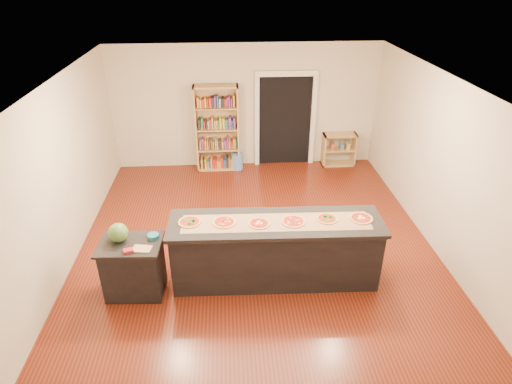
{
  "coord_description": "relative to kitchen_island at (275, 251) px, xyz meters",
  "views": [
    {
      "loc": [
        -0.43,
        -5.9,
        4.34
      ],
      "look_at": [
        0.0,
        0.2,
        1.0
      ],
      "focal_mm": 30.0,
      "sensor_mm": 36.0,
      "label": 1
    }
  ],
  "objects": [
    {
      "name": "bookshelf",
      "position": [
        -0.88,
        4.03,
        0.46
      ],
      "size": [
        0.98,
        0.35,
        1.96
      ],
      "primitive_type": "cube",
      "color": "tan",
      "rests_on": "ground"
    },
    {
      "name": "pizza_f",
      "position": [
        1.24,
        -0.01,
        0.52
      ],
      "size": [
        0.34,
        0.34,
        0.02
      ],
      "color": "tan",
      "rests_on": "kitchen_island"
    },
    {
      "name": "waste_bin",
      "position": [
        -0.45,
        3.97,
        -0.32
      ],
      "size": [
        0.27,
        0.27,
        0.39
      ],
      "primitive_type": "cylinder",
      "color": "#5F93D3",
      "rests_on": "ground"
    },
    {
      "name": "pizza_c",
      "position": [
        -0.25,
        -0.04,
        0.52
      ],
      "size": [
        0.29,
        0.29,
        0.02
      ],
      "color": "tan",
      "rests_on": "kitchen_island"
    },
    {
      "name": "watermelon",
      "position": [
        -2.22,
        -0.09,
        0.48
      ],
      "size": [
        0.27,
        0.27,
        0.27
      ],
      "primitive_type": "sphere",
      "color": "#144214",
      "rests_on": "side_counter"
    },
    {
      "name": "pizza_a",
      "position": [
        -1.24,
        0.07,
        0.52
      ],
      "size": [
        0.31,
        0.31,
        0.02
      ],
      "color": "tan",
      "rests_on": "kitchen_island"
    },
    {
      "name": "pizza_b",
      "position": [
        -0.74,
        0.03,
        0.52
      ],
      "size": [
        0.34,
        0.34,
        0.02
      ],
      "color": "tan",
      "rests_on": "kitchen_island"
    },
    {
      "name": "package_red",
      "position": [
        -2.04,
        -0.37,
        0.37
      ],
      "size": [
        0.15,
        0.13,
        0.05
      ],
      "primitive_type": "cube",
      "rotation": [
        0.0,
        0.0,
        0.31
      ],
      "color": "maroon",
      "rests_on": "side_counter"
    },
    {
      "name": "package_teal",
      "position": [
        -1.75,
        -0.05,
        0.38
      ],
      "size": [
        0.16,
        0.16,
        0.06
      ],
      "primitive_type": "cylinder",
      "color": "#195966",
      "rests_on": "side_counter"
    },
    {
      "name": "pizza_e",
      "position": [
        0.74,
        0.01,
        0.52
      ],
      "size": [
        0.32,
        0.32,
        0.02
      ],
      "color": "tan",
      "rests_on": "kitchen_island"
    },
    {
      "name": "pizza_d",
      "position": [
        0.25,
        -0.03,
        0.52
      ],
      "size": [
        0.36,
        0.36,
        0.02
      ],
      "color": "tan",
      "rests_on": "kitchen_island"
    },
    {
      "name": "room",
      "position": [
        -0.22,
        0.76,
        0.88
      ],
      "size": [
        6.0,
        7.0,
        2.8
      ],
      "color": "beige",
      "rests_on": "ground"
    },
    {
      "name": "low_shelf",
      "position": [
        1.96,
        4.04,
        -0.13
      ],
      "size": [
        0.77,
        0.33,
        0.77
      ],
      "primitive_type": "cube",
      "color": "tan",
      "rests_on": "ground"
    },
    {
      "name": "kitchen_island",
      "position": [
        0.0,
        0.0,
        0.0
      ],
      "size": [
        3.1,
        0.84,
        1.02
      ],
      "rotation": [
        0.0,
        0.0,
        -0.03
      ],
      "color": "black",
      "rests_on": "ground"
    },
    {
      "name": "doorway",
      "position": [
        0.68,
        4.22,
        0.69
      ],
      "size": [
        1.4,
        0.09,
        2.21
      ],
      "color": "black",
      "rests_on": "room"
    },
    {
      "name": "cutting_board",
      "position": [
        -1.87,
        -0.32,
        0.36
      ],
      "size": [
        0.28,
        0.21,
        0.02
      ],
      "primitive_type": "cube",
      "rotation": [
        0.0,
        0.0,
        -0.16
      ],
      "color": "tan",
      "rests_on": "side_counter"
    },
    {
      "name": "side_counter",
      "position": [
        -2.07,
        -0.16,
        -0.08
      ],
      "size": [
        0.87,
        0.64,
        0.86
      ],
      "rotation": [
        0.0,
        0.0,
        -0.05
      ],
      "color": "black",
      "rests_on": "ground"
    },
    {
      "name": "kraft_paper",
      "position": [
        -0.0,
        -0.02,
        0.51
      ],
      "size": [
        2.71,
        0.57,
        0.0
      ],
      "primitive_type": "cube",
      "rotation": [
        0.0,
        0.0,
        -0.03
      ],
      "color": "#866445",
      "rests_on": "kitchen_island"
    }
  ]
}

